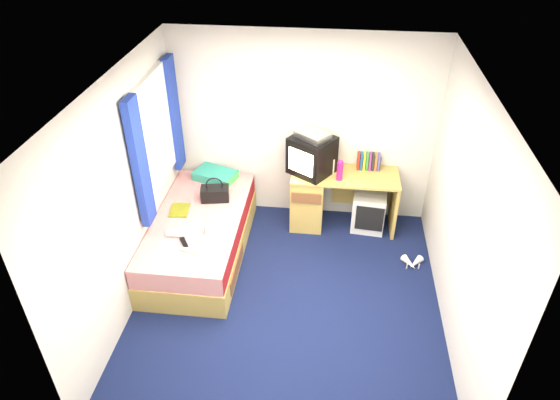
# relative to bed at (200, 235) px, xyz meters

# --- Properties ---
(ground) EXTENTS (3.40, 3.40, 0.00)m
(ground) POSITION_rel_bed_xyz_m (1.10, -0.65, -0.27)
(ground) COLOR #0C1438
(ground) RESTS_ON ground
(room_shell) EXTENTS (3.40, 3.40, 3.40)m
(room_shell) POSITION_rel_bed_xyz_m (1.10, -0.65, 1.18)
(room_shell) COLOR white
(room_shell) RESTS_ON ground
(bed) EXTENTS (1.01, 2.00, 0.54)m
(bed) POSITION_rel_bed_xyz_m (0.00, 0.00, 0.00)
(bed) COLOR tan
(bed) RESTS_ON ground
(pillow) EXTENTS (0.58, 0.47, 0.11)m
(pillow) POSITION_rel_bed_xyz_m (0.02, 0.83, 0.33)
(pillow) COLOR #1A71AD
(pillow) RESTS_ON bed
(desk) EXTENTS (1.30, 0.55, 0.75)m
(desk) POSITION_rel_bed_xyz_m (1.37, 0.79, 0.14)
(desk) COLOR tan
(desk) RESTS_ON ground
(storage_cube) EXTENTS (0.43, 0.43, 0.50)m
(storage_cube) POSITION_rel_bed_xyz_m (1.98, 0.76, -0.02)
(storage_cube) COLOR silver
(storage_cube) RESTS_ON ground
(crt_tv) EXTENTS (0.63, 0.62, 0.46)m
(crt_tv) POSITION_rel_bed_xyz_m (1.23, 0.79, 0.71)
(crt_tv) COLOR black
(crt_tv) RESTS_ON desk
(vcr) EXTENTS (0.46, 0.44, 0.07)m
(vcr) POSITION_rel_bed_xyz_m (1.23, 0.79, 0.98)
(vcr) COLOR #ACACAE
(vcr) RESTS_ON crt_tv
(book_row) EXTENTS (0.27, 0.13, 0.20)m
(book_row) POSITION_rel_bed_xyz_m (1.92, 0.95, 0.58)
(book_row) COLOR maroon
(book_row) RESTS_ON desk
(picture_frame) EXTENTS (0.04, 0.12, 0.14)m
(picture_frame) POSITION_rel_bed_xyz_m (2.06, 0.96, 0.55)
(picture_frame) COLOR black
(picture_frame) RESTS_ON desk
(pink_water_bottle) EXTENTS (0.09, 0.09, 0.23)m
(pink_water_bottle) POSITION_rel_bed_xyz_m (1.58, 0.65, 0.60)
(pink_water_bottle) COLOR #D21D75
(pink_water_bottle) RESTS_ON desk
(aerosol_can) EXTENTS (0.06, 0.06, 0.20)m
(aerosol_can) POSITION_rel_bed_xyz_m (1.48, 0.79, 0.58)
(aerosol_can) COLOR silver
(aerosol_can) RESTS_ON desk
(handbag) EXTENTS (0.36, 0.24, 0.31)m
(handbag) POSITION_rel_bed_xyz_m (0.12, 0.37, 0.36)
(handbag) COLOR black
(handbag) RESTS_ON bed
(towel) EXTENTS (0.30, 0.26, 0.09)m
(towel) POSITION_rel_bed_xyz_m (0.31, -0.21, 0.32)
(towel) COLOR silver
(towel) RESTS_ON bed
(magazine) EXTENTS (0.24, 0.30, 0.01)m
(magazine) POSITION_rel_bed_xyz_m (-0.25, 0.09, 0.28)
(magazine) COLOR #D0D517
(magazine) RESTS_ON bed
(water_bottle) EXTENTS (0.20, 0.08, 0.07)m
(water_bottle) POSITION_rel_bed_xyz_m (-0.15, -0.38, 0.31)
(water_bottle) COLOR silver
(water_bottle) RESTS_ON bed
(colour_swatch_fan) EXTENTS (0.23, 0.12, 0.01)m
(colour_swatch_fan) POSITION_rel_bed_xyz_m (0.06, -0.61, 0.28)
(colour_swatch_fan) COLOR gold
(colour_swatch_fan) RESTS_ON bed
(remote_control) EXTENTS (0.13, 0.16, 0.02)m
(remote_control) POSITION_rel_bed_xyz_m (-0.03, -0.48, 0.28)
(remote_control) COLOR black
(remote_control) RESTS_ON bed
(window_assembly) EXTENTS (0.11, 1.42, 1.40)m
(window_assembly) POSITION_rel_bed_xyz_m (-0.45, 0.25, 1.15)
(window_assembly) COLOR silver
(window_assembly) RESTS_ON room_shell
(white_heels) EXTENTS (0.27, 0.24, 0.09)m
(white_heels) POSITION_rel_bed_xyz_m (2.48, 0.06, -0.23)
(white_heels) COLOR silver
(white_heels) RESTS_ON ground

